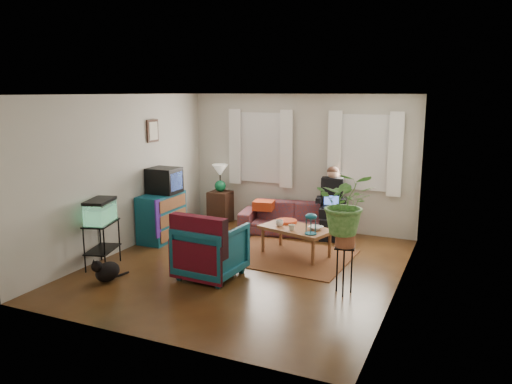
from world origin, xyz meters
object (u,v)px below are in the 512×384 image
at_px(side_table, 221,206).
at_px(armchair, 211,248).
at_px(coffee_table, 296,241).
at_px(sofa, 293,213).
at_px(dresser, 162,217).
at_px(aquarium_stand, 102,245).
at_px(plant_stand, 344,270).

distance_m(side_table, armchair, 3.16).
bearing_deg(armchair, coffee_table, -116.69).
bearing_deg(sofa, coffee_table, -77.90).
xyz_separation_m(side_table, dresser, (-0.34, -1.62, 0.11)).
height_order(dresser, coffee_table, dresser).
bearing_deg(coffee_table, aquarium_stand, -129.21).
bearing_deg(dresser, armchair, -37.16).
relative_size(side_table, aquarium_stand, 0.89).
distance_m(sofa, armchair, 2.62).
distance_m(side_table, aquarium_stand, 3.20).
xyz_separation_m(dresser, coffee_table, (2.51, 0.14, -0.19)).
relative_size(dresser, plant_stand, 1.45).
height_order(aquarium_stand, armchair, armchair).
bearing_deg(dresser, side_table, 77.04).
height_order(aquarium_stand, plant_stand, aquarium_stand).
relative_size(armchair, plant_stand, 1.32).
xyz_separation_m(armchair, coffee_table, (0.81, 1.38, -0.20)).
bearing_deg(armchair, aquarium_stand, 14.34).
relative_size(dresser, armchair, 1.09).
xyz_separation_m(sofa, coffee_table, (0.48, -1.21, -0.15)).
bearing_deg(plant_stand, coffee_table, 131.92).
bearing_deg(aquarium_stand, plant_stand, -9.19).
bearing_deg(sofa, plant_stand, -66.60).
height_order(side_table, dresser, dresser).
bearing_deg(plant_stand, side_table, 140.44).
bearing_deg(armchair, dresser, -32.49).
height_order(sofa, side_table, sofa).
height_order(sofa, armchair, armchair).
distance_m(sofa, aquarium_stand, 3.56).
distance_m(side_table, dresser, 1.66).
relative_size(side_table, coffee_table, 0.55).
height_order(side_table, armchair, armchair).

